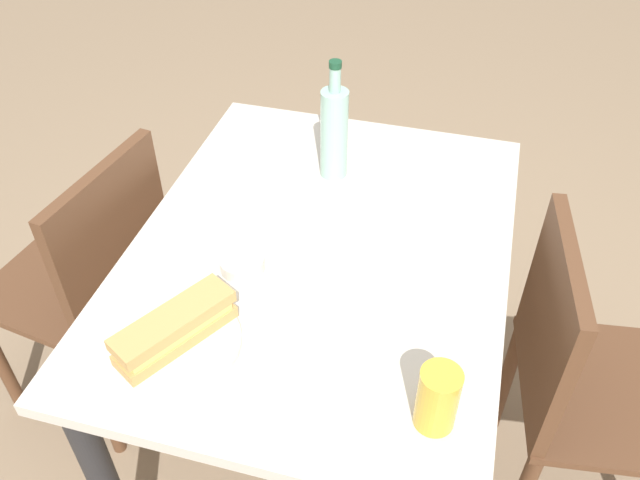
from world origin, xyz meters
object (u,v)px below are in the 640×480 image
Objects in this scene: dining_table at (320,284)px; water_bottle at (334,132)px; plate_near at (178,342)px; beer_glass at (437,399)px; chair_far at (95,277)px; olive_bowl at (242,264)px; chair_near at (578,377)px; baguette_sandwich_near at (175,328)px; knife_near at (157,327)px.

dining_table is 3.52× the size of water_bottle.
plate_near is 1.88× the size of beer_glass.
chair_far is 9.05× the size of olive_bowl.
baguette_sandwich_near is at bearing 112.09° from chair_near.
baguette_sandwich_near is 0.79× the size of water_bottle.
water_bottle reaches higher than olive_bowl.
knife_near is 1.87× the size of olive_bowl.
chair_far is (-0.01, 0.60, -0.12)m from dining_table.
dining_table is 0.36m from water_bottle.
plate_near is at bearing 168.60° from olive_bowl.
beer_glass reaches higher than olive_bowl.
chair_far is 0.54m from olive_bowl.
chair_near is at bearing -40.19° from beer_glass.
olive_bowl is at bearing 97.30° from chair_near.
plate_near is 0.49m from beer_glass.
chair_far is at bearing 68.26° from beer_glass.
plate_near is at bearing 151.03° from dining_table.
plate_near is 0.05m from knife_near.
plate_near is (-0.33, 0.18, 0.12)m from dining_table.
water_bottle reaches higher than chair_far.
beer_glass is at bearing -120.86° from olive_bowl.
plate_near is at bearing 112.09° from chair_near.
baguette_sandwich_near is at bearing 151.03° from dining_table.
olive_bowl reaches higher than plate_near.
dining_table is 4.47× the size of plate_near.
baguette_sandwich_near is (-0.32, -0.42, 0.29)m from chair_far.
chair_far reaches higher than plate_near.
water_bottle reaches higher than plate_near.
baguette_sandwich_near is 2.57× the size of olive_bowl.
water_bottle is at bearing -14.80° from olive_bowl.
water_bottle is (0.61, -0.15, 0.07)m from baguette_sandwich_near.
chair_far is at bearing 52.39° from plate_near.
chair_near is 0.88m from plate_near.
chair_near is 9.05× the size of olive_bowl.
knife_near is 0.23m from olive_bowl.
knife_near is at bearing 84.23° from beer_glass.
baguette_sandwich_near is at bearing 166.45° from water_bottle.
beer_glass reaches higher than dining_table.
chair_near is 0.79m from water_bottle.
dining_table is 0.42m from baguette_sandwich_near.
dining_table is at bearing 88.61° from chair_near.
dining_table is 6.09× the size of knife_near.
olive_bowl is (0.22, -0.05, -0.03)m from baguette_sandwich_near.
baguette_sandwich_near is at bearing 168.60° from olive_bowl.
dining_table is at bearing -51.88° from olive_bowl.
beer_glass reaches higher than knife_near.
chair_far is 0.58m from plate_near.
plate_near is at bearing -107.59° from knife_near.
olive_bowl is at bearing -24.54° from knife_near.
chair_near reaches higher than plate_near.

